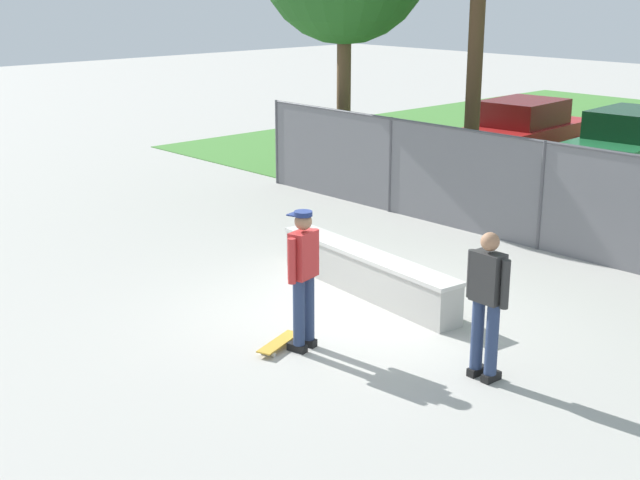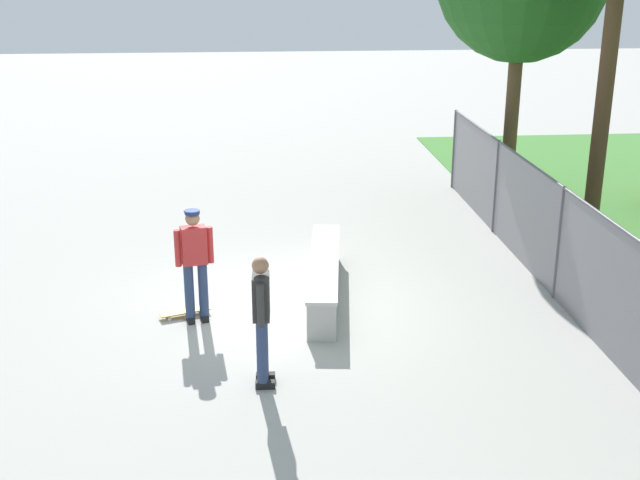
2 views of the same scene
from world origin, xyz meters
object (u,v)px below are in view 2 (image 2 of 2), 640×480
skateboard (185,312)px  bystander (262,316)px  skateboarder (195,260)px  concrete_ledge (324,277)px

skateboard → bystander: 2.80m
skateboarder → bystander: bearing=25.2°
concrete_ledge → skateboard: (0.68, -2.31, -0.26)m
skateboard → bystander: bearing=27.3°
concrete_ledge → skateboarder: (0.92, -2.09, 0.70)m
skateboarder → bystander: (2.10, 0.99, -0.02)m
skateboarder → skateboard: size_ratio=2.24×
skateboarder → skateboard: skateboarder is taller
skateboarder → bystander: skateboarder is taller
skateboard → concrete_ledge: bearing=106.4°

